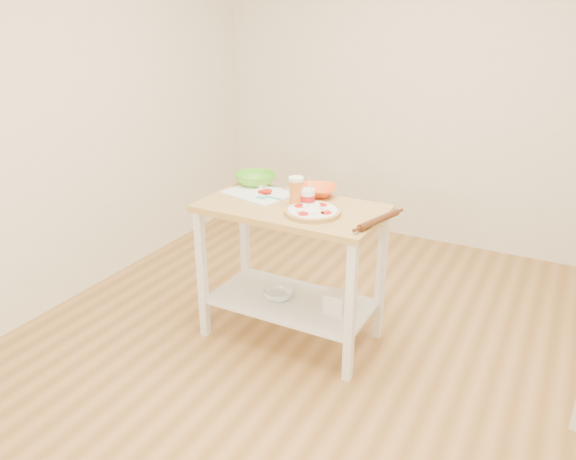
# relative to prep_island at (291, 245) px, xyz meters

# --- Properties ---
(room_shell) EXTENTS (4.04, 4.54, 2.74)m
(room_shell) POSITION_rel_prep_island_xyz_m (0.34, -0.25, 0.71)
(room_shell) COLOR #B98344
(room_shell) RESTS_ON ground
(prep_island) EXTENTS (1.09, 0.60, 0.90)m
(prep_island) POSITION_rel_prep_island_xyz_m (0.00, 0.00, 0.00)
(prep_island) COLOR tan
(prep_island) RESTS_ON ground
(pizza) EXTENTS (0.32, 0.32, 0.05)m
(pizza) POSITION_rel_prep_island_xyz_m (0.17, -0.07, 0.27)
(pizza) COLOR tan
(pizza) RESTS_ON prep_island
(cutting_board) EXTENTS (0.46, 0.38, 0.04)m
(cutting_board) POSITION_rel_prep_island_xyz_m (-0.28, 0.10, 0.26)
(cutting_board) COLOR white
(cutting_board) RESTS_ON prep_island
(spatula) EXTENTS (0.15, 0.05, 0.01)m
(spatula) POSITION_rel_prep_island_xyz_m (-0.17, 0.02, 0.27)
(spatula) COLOR #3EC1A0
(spatula) RESTS_ON cutting_board
(knife) EXTENTS (0.27, 0.09, 0.01)m
(knife) POSITION_rel_prep_island_xyz_m (-0.34, 0.20, 0.27)
(knife) COLOR silver
(knife) RESTS_ON cutting_board
(orange_bowl) EXTENTS (0.30, 0.30, 0.06)m
(orange_bowl) POSITION_rel_prep_island_xyz_m (0.05, 0.24, 0.28)
(orange_bowl) COLOR #FF5D18
(orange_bowl) RESTS_ON prep_island
(green_bowl) EXTENTS (0.32, 0.32, 0.08)m
(green_bowl) POSITION_rel_prep_island_xyz_m (-0.39, 0.24, 0.30)
(green_bowl) COLOR #5EC125
(green_bowl) RESTS_ON prep_island
(beer_pint) EXTENTS (0.09, 0.09, 0.18)m
(beer_pint) POSITION_rel_prep_island_xyz_m (0.02, 0.01, 0.34)
(beer_pint) COLOR orange
(beer_pint) RESTS_ON prep_island
(yogurt_tub) EXTENTS (0.09, 0.09, 0.19)m
(yogurt_tub) POSITION_rel_prep_island_xyz_m (0.09, 0.03, 0.31)
(yogurt_tub) COLOR white
(yogurt_tub) RESTS_ON prep_island
(rolling_pin) EXTENTS (0.14, 0.33, 0.04)m
(rolling_pin) POSITION_rel_prep_island_xyz_m (0.56, -0.03, 0.27)
(rolling_pin) COLOR #5B2C14
(rolling_pin) RESTS_ON prep_island
(shelf_glass_bowl) EXTENTS (0.22, 0.22, 0.06)m
(shelf_glass_bowl) POSITION_rel_prep_island_xyz_m (-0.08, -0.02, -0.35)
(shelf_glass_bowl) COLOR silver
(shelf_glass_bowl) RESTS_ON prep_island
(shelf_bin) EXTENTS (0.13, 0.13, 0.13)m
(shelf_bin) POSITION_rel_prep_island_xyz_m (0.31, 0.01, -0.32)
(shelf_bin) COLOR white
(shelf_bin) RESTS_ON prep_island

